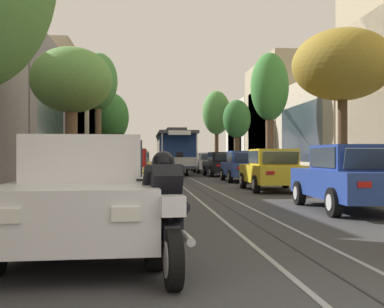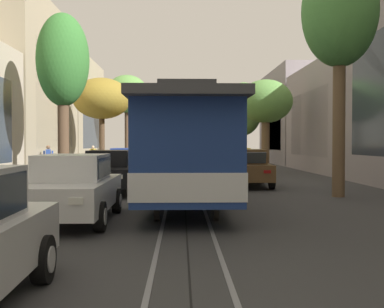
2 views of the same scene
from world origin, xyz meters
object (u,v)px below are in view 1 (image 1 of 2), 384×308
at_px(parked_car_white_far_right, 200,162).
at_px(street_tree_kerb_right_fourth, 237,120).
at_px(parked_car_blue_fourth_right, 243,166).
at_px(parked_car_blue_second_right, 351,177).
at_px(street_tree_kerb_right_far, 217,113).
at_px(cable_car_trolley, 175,151).
at_px(parked_car_white_sixth_right, 207,163).
at_px(street_tree_kerb_left_fourth, 112,118).
at_px(street_tree_kerb_left_mid, 98,83).
at_px(parked_car_yellow_second_left, 111,176).
at_px(parked_car_black_fifth_right, 221,164).
at_px(parked_car_yellow_fourth_left, 132,167).
at_px(street_tree_kerb_right_second, 343,66).
at_px(parked_car_white_near_left, 86,193).
at_px(pedestrian_on_left_pavement, 342,163).
at_px(parked_car_red_mid_left, 126,170).
at_px(parked_car_brown_fifth_left, 136,165).
at_px(street_tree_kerb_left_second, 71,82).
at_px(street_tree_kerb_right_mid, 270,89).
at_px(motorcycle_with_rider, 165,215).
at_px(parked_car_yellow_mid_right, 272,170).

xyz_separation_m(parked_car_white_far_right, street_tree_kerb_right_fourth, (2.53, -4.72, 3.46)).
bearing_deg(parked_car_blue_fourth_right, parked_car_blue_second_right, -90.27).
height_order(street_tree_kerb_right_far, cable_car_trolley, street_tree_kerb_right_far).
height_order(parked_car_white_sixth_right, street_tree_kerb_left_fourth, street_tree_kerb_left_fourth).
xyz_separation_m(parked_car_white_far_right, street_tree_kerb_left_mid, (-8.09, -10.93, 5.43)).
bearing_deg(parked_car_yellow_second_left, street_tree_kerb_left_mid, 96.47).
distance_m(parked_car_black_fifth_right, street_tree_kerb_right_fourth, 8.87).
height_order(parked_car_yellow_fourth_left, street_tree_kerb_right_second, street_tree_kerb_right_second).
bearing_deg(parked_car_white_near_left, cable_car_trolley, 84.17).
height_order(parked_car_white_near_left, pedestrian_on_left_pavement, pedestrian_on_left_pavement).
height_order(parked_car_red_mid_left, parked_car_brown_fifth_left, same).
height_order(street_tree_kerb_left_second, cable_car_trolley, street_tree_kerb_left_second).
bearing_deg(parked_car_white_sixth_right, parked_car_brown_fifth_left, -121.72).
bearing_deg(parked_car_brown_fifth_left, street_tree_kerb_right_mid, -4.57).
bearing_deg(street_tree_kerb_left_mid, parked_car_blue_fourth_right, -45.38).
relative_size(street_tree_kerb_left_second, motorcycle_with_rider, 2.91).
xyz_separation_m(street_tree_kerb_right_second, pedestrian_on_left_pavement, (2.11, 5.09, -3.80)).
bearing_deg(street_tree_kerb_right_far, parked_car_black_fifth_right, -97.27).
distance_m(parked_car_yellow_second_left, parked_car_black_fifth_right, 19.89).
bearing_deg(parked_car_yellow_second_left, parked_car_blue_second_right, -10.76).
height_order(parked_car_yellow_second_left, cable_car_trolley, cable_car_trolley).
height_order(street_tree_kerb_left_fourth, street_tree_kerb_right_fourth, street_tree_kerb_left_fourth).
height_order(parked_car_blue_second_right, parked_car_black_fifth_right, same).
distance_m(parked_car_white_near_left, parked_car_blue_second_right, 7.29).
relative_size(parked_car_red_mid_left, street_tree_kerb_left_fourth, 0.60).
bearing_deg(pedestrian_on_left_pavement, street_tree_kerb_right_far, 95.88).
distance_m(street_tree_kerb_left_second, cable_car_trolley, 16.49).
relative_size(parked_car_blue_second_right, street_tree_kerb_left_second, 0.76).
bearing_deg(parked_car_white_near_left, parked_car_white_sixth_right, 79.67).
xyz_separation_m(street_tree_kerb_left_mid, cable_car_trolley, (5.31, 2.61, -4.57)).
bearing_deg(street_tree_kerb_left_mid, parked_car_white_far_right, 53.48).
distance_m(parked_car_white_far_right, motorcycle_with_rider, 38.83).
bearing_deg(motorcycle_with_rider, cable_car_trolley, 86.44).
bearing_deg(street_tree_kerb_right_fourth, parked_car_white_far_right, 118.22).
relative_size(street_tree_kerb_left_mid, street_tree_kerb_right_fourth, 1.39).
relative_size(parked_car_white_near_left, parked_car_white_far_right, 1.00).
distance_m(parked_car_blue_fourth_right, street_tree_kerb_left_second, 9.89).
relative_size(parked_car_yellow_second_left, parked_car_yellow_mid_right, 1.00).
distance_m(parked_car_white_sixth_right, parked_car_white_far_right, 6.19).
relative_size(parked_car_white_near_left, parked_car_red_mid_left, 1.01).
xyz_separation_m(parked_car_black_fifth_right, street_tree_kerb_right_fourth, (2.51, 7.78, 3.46)).
relative_size(parked_car_yellow_fourth_left, cable_car_trolley, 0.48).
bearing_deg(street_tree_kerb_left_mid, parked_car_yellow_mid_right, -61.83).
bearing_deg(parked_car_red_mid_left, motorcycle_with_rider, -85.60).
height_order(parked_car_blue_fourth_right, motorcycle_with_rider, parked_car_blue_fourth_right).
distance_m(parked_car_red_mid_left, cable_car_trolley, 18.10).
bearing_deg(parked_car_brown_fifth_left, parked_car_black_fifth_right, 23.54).
bearing_deg(street_tree_kerb_left_second, parked_car_yellow_fourth_left, 58.42).
height_order(parked_car_blue_fourth_right, street_tree_kerb_right_far, street_tree_kerb_right_far).
xyz_separation_m(parked_car_blue_fourth_right, motorcycle_with_rider, (-4.80, -19.28, -0.15)).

